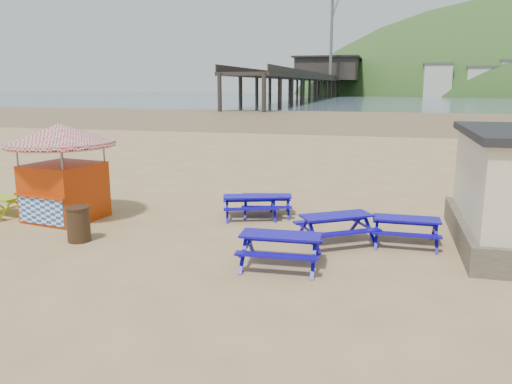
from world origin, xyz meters
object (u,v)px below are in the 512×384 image
(picnic_table_blue_b, at_px, (267,205))
(litter_bin, at_px, (78,224))
(ice_cream_kiosk, at_px, (62,160))
(picnic_table_blue_a, at_px, (250,207))
(picnic_table_yellow, at_px, (0,206))

(picnic_table_blue_b, xyz_separation_m, litter_bin, (-4.39, -4.08, 0.16))
(picnic_table_blue_b, distance_m, ice_cream_kiosk, 6.71)
(picnic_table_blue_b, height_order, litter_bin, litter_bin)
(picnic_table_blue_a, relative_size, picnic_table_yellow, 1.15)
(picnic_table_blue_a, xyz_separation_m, picnic_table_yellow, (-8.11, -1.86, -0.04))
(picnic_table_blue_a, relative_size, picnic_table_blue_b, 1.12)
(picnic_table_blue_a, xyz_separation_m, ice_cream_kiosk, (-5.72, -1.68, 1.57))
(picnic_table_blue_a, bearing_deg, litter_bin, -155.84)
(picnic_table_yellow, relative_size, ice_cream_kiosk, 0.46)
(picnic_table_yellow, height_order, ice_cream_kiosk, ice_cream_kiosk)
(picnic_table_blue_a, bearing_deg, picnic_table_yellow, 174.24)
(picnic_table_yellow, bearing_deg, litter_bin, -9.00)
(picnic_table_blue_a, distance_m, litter_bin, 5.37)
(picnic_table_yellow, distance_m, litter_bin, 4.55)
(picnic_table_blue_a, relative_size, ice_cream_kiosk, 0.53)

